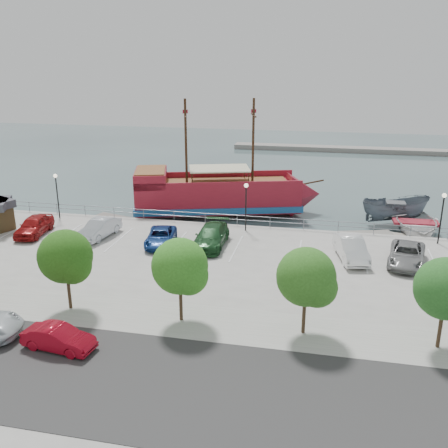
# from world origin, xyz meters

# --- Properties ---
(ground) EXTENTS (160.00, 160.00, 0.00)m
(ground) POSITION_xyz_m (0.00, 0.00, -1.00)
(ground) COLOR #324549
(street) EXTENTS (100.00, 8.00, 0.04)m
(street) POSITION_xyz_m (0.00, -16.00, 0.01)
(street) COLOR #333332
(street) RESTS_ON land_slab
(sidewalk) EXTENTS (100.00, 4.00, 0.05)m
(sidewalk) POSITION_xyz_m (0.00, -10.00, 0.01)
(sidewalk) COLOR gray
(sidewalk) RESTS_ON land_slab
(seawall_railing) EXTENTS (50.00, 0.06, 1.00)m
(seawall_railing) POSITION_xyz_m (0.00, 7.80, 0.53)
(seawall_railing) COLOR gray
(seawall_railing) RESTS_ON land_slab
(far_shore) EXTENTS (40.00, 3.00, 0.80)m
(far_shore) POSITION_xyz_m (10.00, 55.00, -0.60)
(far_shore) COLOR gray
(far_shore) RESTS_ON ground
(pirate_ship) EXTENTS (19.91, 10.54, 12.33)m
(pirate_ship) POSITION_xyz_m (-2.87, 14.31, 1.06)
(pirate_ship) COLOR maroon
(pirate_ship) RESTS_ON ground
(patrol_boat) EXTENTS (7.00, 4.07, 2.55)m
(patrol_boat) POSITION_xyz_m (13.45, 14.26, 0.27)
(patrol_boat) COLOR slate
(patrol_boat) RESTS_ON ground
(speedboat) EXTENTS (5.64, 7.76, 1.58)m
(speedboat) POSITION_xyz_m (15.04, 11.75, -0.21)
(speedboat) COLOR silver
(speedboat) RESTS_ON ground
(dock_west) EXTENTS (6.78, 3.75, 0.37)m
(dock_west) POSITION_xyz_m (-12.84, 9.20, -0.81)
(dock_west) COLOR slate
(dock_west) RESTS_ON ground
(dock_mid) EXTENTS (7.48, 3.98, 0.41)m
(dock_mid) POSITION_xyz_m (9.46, 9.20, -0.79)
(dock_mid) COLOR gray
(dock_mid) RESTS_ON ground
(dock_east) EXTENTS (7.31, 3.39, 0.40)m
(dock_east) POSITION_xyz_m (14.89, 9.20, -0.80)
(dock_east) COLOR gray
(dock_east) RESTS_ON ground
(street_sedan) EXTENTS (4.04, 1.82, 1.29)m
(street_sedan) POSITION_xyz_m (-6.35, -14.24, 0.64)
(street_sedan) COLOR #A1091A
(street_sedan) RESTS_ON street
(lamp_post_left) EXTENTS (0.36, 0.36, 4.28)m
(lamp_post_left) POSITION_xyz_m (-18.00, 6.50, 2.94)
(lamp_post_left) COLOR black
(lamp_post_left) RESTS_ON land_slab
(lamp_post_mid) EXTENTS (0.36, 0.36, 4.28)m
(lamp_post_mid) POSITION_xyz_m (0.00, 6.50, 2.94)
(lamp_post_mid) COLOR black
(lamp_post_mid) RESTS_ON land_slab
(lamp_post_right) EXTENTS (0.36, 0.36, 4.28)m
(lamp_post_right) POSITION_xyz_m (16.00, 6.50, 2.94)
(lamp_post_right) COLOR black
(lamp_post_right) RESTS_ON land_slab
(tree_c) EXTENTS (3.30, 3.20, 5.00)m
(tree_c) POSITION_xyz_m (-7.85, -10.07, 3.30)
(tree_c) COLOR #473321
(tree_c) RESTS_ON sidewalk
(tree_d) EXTENTS (3.30, 3.20, 5.00)m
(tree_d) POSITION_xyz_m (-0.85, -10.07, 3.30)
(tree_d) COLOR #473321
(tree_d) RESTS_ON sidewalk
(tree_e) EXTENTS (3.30, 3.20, 5.00)m
(tree_e) POSITION_xyz_m (6.15, -10.07, 3.30)
(tree_e) COLOR #473321
(tree_e) RESTS_ON sidewalk
(parked_car_a) EXTENTS (2.52, 5.03, 1.65)m
(parked_car_a) POSITION_xyz_m (-17.64, 1.71, 0.82)
(parked_car_a) COLOR maroon
(parked_car_a) RESTS_ON land_slab
(parked_car_b) EXTENTS (2.31, 4.88, 1.54)m
(parked_car_b) POSITION_xyz_m (-11.87, 2.26, 0.77)
(parked_car_b) COLOR #B5BAC2
(parked_car_b) RESTS_ON land_slab
(parked_car_c) EXTENTS (3.04, 5.11, 1.33)m
(parked_car_c) POSITION_xyz_m (-6.17, 1.60, 0.67)
(parked_car_c) COLOR navy
(parked_car_c) RESTS_ON land_slab
(parked_car_d) EXTENTS (2.39, 5.73, 1.65)m
(parked_car_d) POSITION_xyz_m (-2.11, 2.15, 0.83)
(parked_car_d) COLOR #1E4D25
(parked_car_d) RESTS_ON land_slab
(parked_car_f) EXTENTS (2.78, 5.34, 1.67)m
(parked_car_f) POSITION_xyz_m (8.88, 1.67, 0.84)
(parked_car_f) COLOR white
(parked_car_f) RESTS_ON land_slab
(parked_car_g) EXTENTS (3.38, 5.71, 1.49)m
(parked_car_g) POSITION_xyz_m (12.87, 1.46, 0.74)
(parked_car_g) COLOR gray
(parked_car_g) RESTS_ON land_slab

